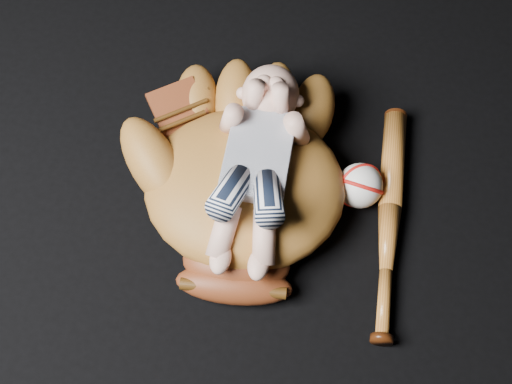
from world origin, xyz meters
TOP-DOWN VIEW (x-y plane):
  - baseball_glove at (0.06, 0.07)m, footprint 0.49×0.54m
  - newborn_baby at (0.08, 0.07)m, footprint 0.20×0.39m
  - baseball_bat at (0.31, 0.08)m, footprint 0.08×0.44m
  - baseball at (0.25, 0.13)m, footprint 0.10×0.10m

SIDE VIEW (x-z plane):
  - baseball_bat at x=0.31m, z-range 0.00..0.04m
  - baseball at x=0.25m, z-range 0.00..0.08m
  - baseball_glove at x=0.06m, z-range 0.00..0.15m
  - newborn_baby at x=0.08m, z-range 0.06..0.21m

